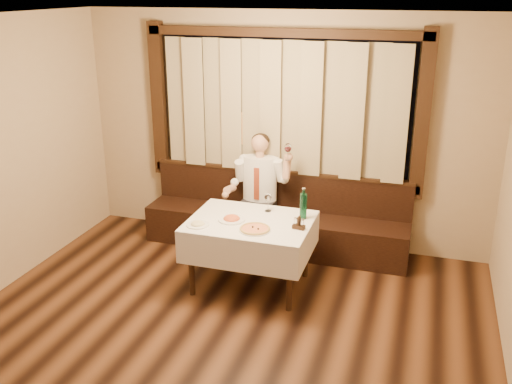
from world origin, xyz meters
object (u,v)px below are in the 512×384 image
(banquette, at_px, (276,223))
(cruet_caddy, at_px, (299,225))
(pasta_cream, at_px, (198,223))
(green_bottle, at_px, (303,206))
(pasta_red, at_px, (232,217))
(seated_man, at_px, (259,184))
(dining_table, at_px, (250,230))
(pizza, at_px, (255,229))

(banquette, xyz_separation_m, cruet_caddy, (0.53, -1.09, 0.49))
(pasta_cream, distance_m, green_bottle, 1.11)
(pasta_red, relative_size, green_bottle, 0.83)
(pasta_cream, bearing_deg, cruet_caddy, 12.44)
(pasta_cream, bearing_deg, pasta_red, 38.67)
(pasta_red, xyz_separation_m, green_bottle, (0.69, 0.27, 0.11))
(green_bottle, bearing_deg, pasta_red, -158.64)
(seated_man, bearing_deg, banquette, 24.41)
(dining_table, relative_size, green_bottle, 3.76)
(banquette, bearing_deg, seated_man, -155.59)
(banquette, bearing_deg, cruet_caddy, -64.02)
(banquette, distance_m, cruet_caddy, 1.31)
(green_bottle, bearing_deg, pasta_cream, -152.97)
(banquette, xyz_separation_m, seated_man, (-0.20, -0.09, 0.51))
(dining_table, bearing_deg, pizza, -62.04)
(pasta_red, bearing_deg, pizza, -29.43)
(dining_table, bearing_deg, green_bottle, 22.89)
(pasta_cream, bearing_deg, pizza, 5.34)
(dining_table, bearing_deg, pasta_cream, -148.80)
(green_bottle, height_order, cruet_caddy, green_bottle)
(dining_table, distance_m, pasta_red, 0.24)
(dining_table, xyz_separation_m, pasta_red, (-0.18, -0.06, 0.14))
(green_bottle, xyz_separation_m, seated_man, (-0.71, 0.72, -0.08))
(pizza, xyz_separation_m, cruet_caddy, (0.41, 0.17, 0.03))
(banquette, height_order, pasta_cream, banquette)
(pasta_red, distance_m, pasta_cream, 0.37)
(green_bottle, relative_size, seated_man, 0.24)
(banquette, xyz_separation_m, pasta_cream, (-0.47, -1.31, 0.48))
(dining_table, distance_m, pizza, 0.29)
(pizza, distance_m, pasta_red, 0.35)
(green_bottle, relative_size, cruet_caddy, 2.53)
(seated_man, bearing_deg, pasta_cream, -102.61)
(pizza, relative_size, pasta_red, 1.15)
(pasta_red, distance_m, cruet_caddy, 0.71)
(seated_man, bearing_deg, dining_table, -78.08)
(dining_table, distance_m, pasta_cream, 0.57)
(dining_table, xyz_separation_m, seated_man, (-0.20, 0.93, 0.17))
(green_bottle, distance_m, seated_man, 1.01)
(pasta_cream, height_order, seated_man, seated_man)
(pasta_red, relative_size, cruet_caddy, 2.09)
(cruet_caddy, bearing_deg, pasta_red, -172.55)
(green_bottle, bearing_deg, banquette, 122.26)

